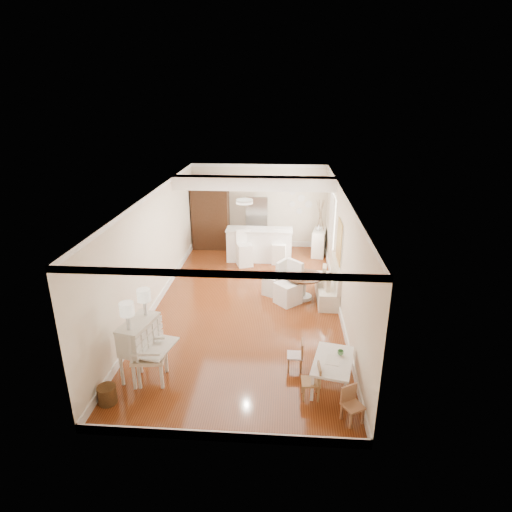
# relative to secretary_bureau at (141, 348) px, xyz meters

# --- Properties ---
(room) EXTENTS (9.00, 9.04, 2.82)m
(room) POSITION_rel_secretary_bureau_xyz_m (1.74, 3.26, 1.42)
(room) COLOR brown
(room) RESTS_ON ground
(secretary_bureau) EXTENTS (1.04, 1.05, 1.11)m
(secretary_bureau) POSITION_rel_secretary_bureau_xyz_m (0.00, 0.00, 0.00)
(secretary_bureau) COLOR silver
(secretary_bureau) RESTS_ON ground
(gustavian_armchair) EXTENTS (0.68, 0.68, 1.08)m
(gustavian_armchair) POSITION_rel_secretary_bureau_xyz_m (0.21, -0.17, -0.02)
(gustavian_armchair) COLOR silver
(gustavian_armchair) RESTS_ON ground
(wicker_basket) EXTENTS (0.35, 0.35, 0.32)m
(wicker_basket) POSITION_rel_secretary_bureau_xyz_m (-0.35, -0.83, -0.40)
(wicker_basket) COLOR #4F3318
(wicker_basket) RESTS_ON ground
(kids_table) EXTENTS (0.87, 1.20, 0.54)m
(kids_table) POSITION_rel_secretary_bureau_xyz_m (3.49, -0.11, -0.29)
(kids_table) COLOR white
(kids_table) RESTS_ON ground
(kids_chair_a) EXTENTS (0.33, 0.33, 0.65)m
(kids_chair_a) POSITION_rel_secretary_bureau_xyz_m (3.09, -0.44, -0.23)
(kids_chair_a) COLOR #986F45
(kids_chair_a) RESTS_ON ground
(kids_chair_b) EXTENTS (0.30, 0.30, 0.62)m
(kids_chair_b) POSITION_rel_secretary_bureau_xyz_m (2.84, 0.35, -0.25)
(kids_chair_b) COLOR #956743
(kids_chair_b) RESTS_ON ground
(kids_chair_c) EXTENTS (0.41, 0.41, 0.62)m
(kids_chair_c) POSITION_rel_secretary_bureau_xyz_m (3.73, -0.99, -0.25)
(kids_chair_c) COLOR #A56E4B
(kids_chair_c) RESTS_ON ground
(banquette) EXTENTS (0.52, 1.60, 0.98)m
(banquette) POSITION_rel_secretary_bureau_xyz_m (3.69, 3.44, -0.07)
(banquette) COLOR silver
(banquette) RESTS_ON ground
(dining_table) EXTENTS (1.12, 1.12, 0.65)m
(dining_table) POSITION_rel_secretary_bureau_xyz_m (3.10, 3.39, -0.23)
(dining_table) COLOR #472917
(dining_table) RESTS_ON ground
(slip_chair_near) EXTENTS (0.74, 0.74, 1.09)m
(slip_chair_near) POSITION_rel_secretary_bureau_xyz_m (2.70, 3.11, -0.01)
(slip_chair_near) COLOR white
(slip_chair_near) RESTS_ON ground
(slip_chair_far) EXTENTS (0.66, 0.65, 0.99)m
(slip_chair_far) POSITION_rel_secretary_bureau_xyz_m (2.35, 3.60, -0.06)
(slip_chair_far) COLOR white
(slip_chair_far) RESTS_ON ground
(breakfast_counter) EXTENTS (2.05, 0.65, 1.03)m
(breakfast_counter) POSITION_rel_secretary_bureau_xyz_m (1.80, 6.04, -0.04)
(breakfast_counter) COLOR white
(breakfast_counter) RESTS_ON ground
(bar_stool_left) EXTENTS (0.56, 0.56, 1.09)m
(bar_stool_left) POSITION_rel_secretary_bureau_xyz_m (1.38, 5.55, -0.01)
(bar_stool_left) COLOR white
(bar_stool_left) RESTS_ON ground
(bar_stool_right) EXTENTS (0.45, 0.45, 1.03)m
(bar_stool_right) POSITION_rel_secretary_bureau_xyz_m (2.43, 5.81, -0.04)
(bar_stool_right) COLOR white
(bar_stool_right) RESTS_ON ground
(pantry_cabinet) EXTENTS (1.20, 0.60, 2.30)m
(pantry_cabinet) POSITION_rel_secretary_bureau_xyz_m (0.10, 7.12, 0.59)
(pantry_cabinet) COLOR #381E11
(pantry_cabinet) RESTS_ON ground
(fridge) EXTENTS (0.75, 0.65, 1.80)m
(fridge) POSITION_rel_secretary_bureau_xyz_m (2.00, 7.09, 0.34)
(fridge) COLOR silver
(fridge) RESTS_ON ground
(sideboard) EXTENTS (0.53, 0.92, 0.82)m
(sideboard) POSITION_rel_secretary_bureau_xyz_m (3.70, 6.67, -0.14)
(sideboard) COLOR white
(sideboard) RESTS_ON ground
(pencil_cup) EXTENTS (0.14, 0.14, 0.09)m
(pencil_cup) POSITION_rel_secretary_bureau_xyz_m (3.64, 0.07, 0.03)
(pencil_cup) COLOR #61A662
(pencil_cup) RESTS_ON kids_table
(branch_vase) EXTENTS (0.25, 0.25, 0.20)m
(branch_vase) POSITION_rel_secretary_bureau_xyz_m (3.67, 6.69, 0.37)
(branch_vase) COLOR silver
(branch_vase) RESTS_ON sideboard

